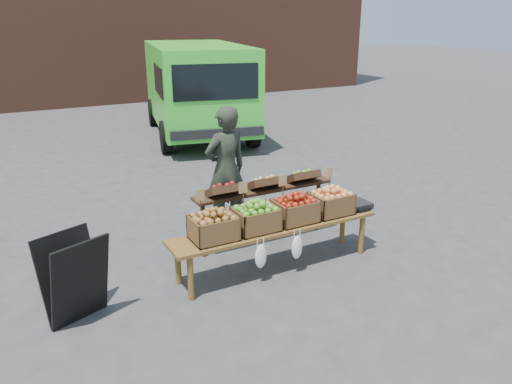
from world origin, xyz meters
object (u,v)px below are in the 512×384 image
chalkboard_sign (75,278)px  vendor (226,169)px  crate_golden_apples (213,228)px  crate_red_apples (295,211)px  display_bench (275,247)px  weighing_scale (356,205)px  delivery_van (197,91)px  crate_russet_pears (256,219)px  crate_green_apples (331,203)px  back_table (264,207)px

chalkboard_sign → vendor: bearing=9.7°
crate_golden_apples → crate_red_apples: (1.10, 0.00, 0.00)m
chalkboard_sign → display_bench: chalkboard_sign is taller
weighing_scale → crate_red_apples: bearing=180.0°
delivery_van → crate_russet_pears: delivery_van is taller
vendor → crate_russet_pears: (-0.28, -1.41, -0.20)m
display_bench → chalkboard_sign: bearing=179.6°
crate_russet_pears → chalkboard_sign: bearing=179.6°
vendor → crate_russet_pears: vendor is taller
vendor → crate_red_apples: vendor is taller
crate_green_apples → crate_golden_apples: bearing=180.0°
chalkboard_sign → crate_red_apples: bearing=-21.1°
vendor → crate_golden_apples: size_ratio=3.64×
chalkboard_sign → crate_golden_apples: (1.54, -0.02, 0.24)m
back_table → weighing_scale: (1.01, -0.72, 0.09)m
back_table → crate_red_apples: 0.75m
back_table → display_bench: bearing=-108.7°
vendor → back_table: bearing=102.0°
crate_green_apples → vendor: bearing=120.1°
crate_red_apples → weighing_scale: bearing=0.0°
crate_golden_apples → display_bench: bearing=0.0°
crate_russet_pears → crate_green_apples: same height
chalkboard_sign → crate_green_apples: 3.20m
vendor → crate_golden_apples: (-0.83, -1.41, -0.20)m
vendor → back_table: vendor is taller
delivery_van → display_bench: size_ratio=1.92×
display_bench → crate_russet_pears: (-0.28, 0.00, 0.42)m
crate_golden_apples → weighing_scale: bearing=0.0°
crate_russet_pears → crate_red_apples: (0.55, 0.00, 0.00)m
crate_russet_pears → display_bench: bearing=0.0°
crate_russet_pears → delivery_van: bearing=72.7°
chalkboard_sign → crate_green_apples: bearing=-21.0°
crate_red_apples → crate_golden_apples: bearing=180.0°
crate_red_apples → back_table: bearing=92.5°
delivery_van → back_table: delivery_van is taller
back_table → vendor: bearing=109.0°
delivery_van → crate_golden_apples: (-2.82, -7.32, -0.45)m
vendor → crate_red_apples: size_ratio=3.64×
vendor → crate_golden_apples: vendor is taller
delivery_van → chalkboard_sign: delivery_van is taller
crate_russet_pears → weighing_scale: crate_russet_pears is taller
delivery_van → chalkboard_sign: size_ratio=5.49×
display_bench → crate_golden_apples: (-0.83, 0.00, 0.42)m
vendor → crate_golden_apples: 1.65m
vendor → crate_red_apples: (0.27, -1.41, -0.20)m
back_table → delivery_van: bearing=75.1°
crate_red_apples → crate_russet_pears: bearing=180.0°
display_bench → crate_green_apples: bearing=0.0°
vendor → back_table: 0.83m
crate_red_apples → chalkboard_sign: bearing=179.7°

